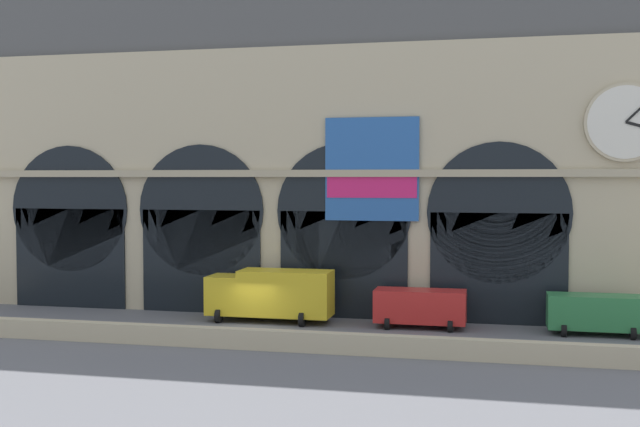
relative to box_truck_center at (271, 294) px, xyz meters
The scene contains 6 objects.
ground_plane 3.27m from the box_truck_center, 104.29° to the right, with size 200.00×200.00×0.00m, color slate.
quay_parapet_wall 7.49m from the box_truck_center, 95.36° to the right, with size 90.00×0.70×1.01m, color #BCAD8C.
station_building 10.25m from the box_truck_center, 97.21° to the left, with size 48.21×6.33×21.50m.
box_truck_center is the anchor object (origin of this frame).
van_mideast 8.88m from the box_truck_center, ahead, with size 5.20×2.48×2.20m.
van_east 18.50m from the box_truck_center, ahead, with size 5.20×2.48×2.20m.
Camera 1 is at (13.76, -41.90, 8.63)m, focal length 43.86 mm.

